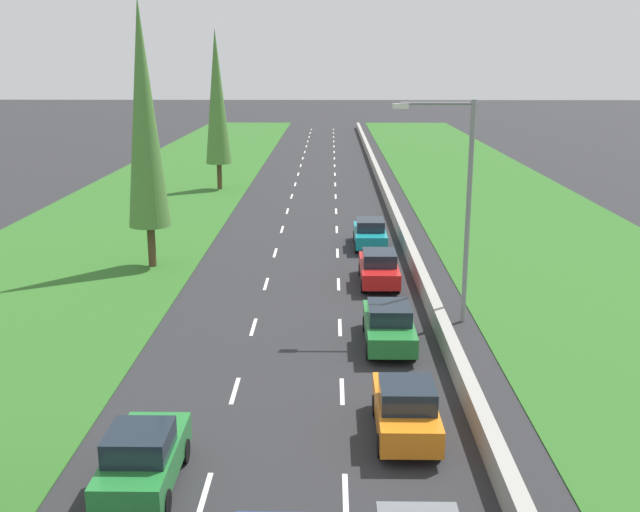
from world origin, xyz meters
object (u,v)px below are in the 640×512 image
green_hatchback_left_lane (143,458)px  teal_sedan_right_lane (370,233)px  poplar_tree_third (217,97)px  orange_hatchback_right_lane (406,409)px  poplar_tree_second (144,115)px  red_sedan_right_lane (379,268)px  green_sedan_right_lane (389,325)px  street_light_mast (460,197)px

green_hatchback_left_lane → teal_sedan_right_lane: bearing=74.6°
poplar_tree_third → orange_hatchback_right_lane: bearing=-74.8°
poplar_tree_third → poplar_tree_second: bearing=-90.0°
teal_sedan_right_lane → red_sedan_right_lane: bearing=-89.6°
green_sedan_right_lane → green_hatchback_left_lane: 12.00m
street_light_mast → green_hatchback_left_lane: bearing=-128.1°
green_sedan_right_lane → green_hatchback_left_lane: bearing=-124.9°
poplar_tree_second → street_light_mast: poplar_tree_second is taller
poplar_tree_second → green_hatchback_left_lane: bearing=-77.4°
orange_hatchback_right_lane → poplar_tree_third: size_ratio=0.30×
green_hatchback_left_lane → poplar_tree_third: poplar_tree_third is taller
poplar_tree_second → teal_sedan_right_lane: bearing=21.0°
street_light_mast → red_sedan_right_lane: bearing=117.8°
green_hatchback_left_lane → poplar_tree_third: bearing=95.9°
poplar_tree_third → red_sedan_right_lane: bearing=-66.8°
green_sedan_right_lane → teal_sedan_right_lane: 15.37m
orange_hatchback_right_lane → teal_sedan_right_lane: (0.11, 22.43, -0.02)m
green_sedan_right_lane → orange_hatchback_right_lane: bearing=-90.4°
orange_hatchback_right_lane → red_sedan_right_lane: bearing=89.3°
green_hatchback_left_lane → street_light_mast: (9.79, 12.50, 4.40)m
orange_hatchback_right_lane → red_sedan_right_lane: size_ratio=0.87×
orange_hatchback_right_lane → poplar_tree_third: 44.25m
green_sedan_right_lane → teal_sedan_right_lane: bearing=89.8°
red_sedan_right_lane → poplar_tree_second: poplar_tree_second is taller
green_sedan_right_lane → street_light_mast: street_light_mast is taller
poplar_tree_second → poplar_tree_third: (-0.00, 24.23, -0.23)m
teal_sedan_right_lane → poplar_tree_third: bearing=120.4°
poplar_tree_third → green_hatchback_left_lane: bearing=-84.1°
green_hatchback_left_lane → teal_sedan_right_lane: green_hatchback_left_lane is taller
orange_hatchback_right_lane → green_hatchback_left_lane: same height
red_sedan_right_lane → teal_sedan_right_lane: size_ratio=1.00×
orange_hatchback_right_lane → teal_sedan_right_lane: bearing=89.7°
street_light_mast → orange_hatchback_right_lane: bearing=-107.0°
orange_hatchback_right_lane → red_sedan_right_lane: (0.17, 15.03, -0.02)m
orange_hatchback_right_lane → poplar_tree_second: size_ratio=0.29×
red_sedan_right_lane → teal_sedan_right_lane: bearing=90.4°
green_sedan_right_lane → street_light_mast: 5.93m
green_hatchback_left_lane → poplar_tree_second: 22.38m
orange_hatchback_right_lane → teal_sedan_right_lane: orange_hatchback_right_lane is taller
red_sedan_right_lane → poplar_tree_second: 13.90m
street_light_mast → green_sedan_right_lane: bearing=-137.7°
orange_hatchback_right_lane → poplar_tree_third: poplar_tree_third is taller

